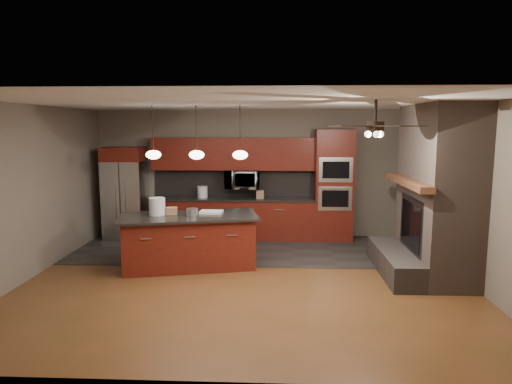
# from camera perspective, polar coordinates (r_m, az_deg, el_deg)

# --- Properties ---
(ground) EXTENTS (7.00, 7.00, 0.00)m
(ground) POSITION_cam_1_polar(r_m,az_deg,el_deg) (7.50, -1.19, -10.82)
(ground) COLOR brown
(ground) RESTS_ON ground
(ceiling) EXTENTS (7.00, 6.00, 0.02)m
(ceiling) POSITION_cam_1_polar(r_m,az_deg,el_deg) (7.10, -1.26, 11.07)
(ceiling) COLOR white
(ceiling) RESTS_ON back_wall
(back_wall) EXTENTS (7.00, 0.02, 2.80)m
(back_wall) POSITION_cam_1_polar(r_m,az_deg,el_deg) (10.14, -0.09, 2.30)
(back_wall) COLOR #675D52
(back_wall) RESTS_ON ground
(right_wall) EXTENTS (0.02, 6.00, 2.80)m
(right_wall) POSITION_cam_1_polar(r_m,az_deg,el_deg) (7.76, 25.51, -0.34)
(right_wall) COLOR #675D52
(right_wall) RESTS_ON ground
(left_wall) EXTENTS (0.02, 6.00, 2.80)m
(left_wall) POSITION_cam_1_polar(r_m,az_deg,el_deg) (8.18, -26.49, 0.00)
(left_wall) COLOR #675D52
(left_wall) RESTS_ON ground
(slate_tile_patch) EXTENTS (7.00, 2.40, 0.01)m
(slate_tile_patch) POSITION_cam_1_polar(r_m,az_deg,el_deg) (9.22, -0.44, -7.14)
(slate_tile_patch) COLOR #2C2927
(slate_tile_patch) RESTS_ON ground
(fireplace_column) EXTENTS (1.30, 2.10, 2.80)m
(fireplace_column) POSITION_cam_1_polar(r_m,az_deg,el_deg) (7.98, 21.30, -0.62)
(fireplace_column) COLOR brown
(fireplace_column) RESTS_ON ground
(back_cabinetry) EXTENTS (3.59, 0.64, 2.20)m
(back_cabinetry) POSITION_cam_1_polar(r_m,az_deg,el_deg) (9.99, -2.88, -0.73)
(back_cabinetry) COLOR maroon
(back_cabinetry) RESTS_ON ground
(oven_tower) EXTENTS (0.80, 0.63, 2.38)m
(oven_tower) POSITION_cam_1_polar(r_m,az_deg,el_deg) (9.92, 9.68, 0.84)
(oven_tower) COLOR maroon
(oven_tower) RESTS_ON ground
(microwave) EXTENTS (0.73, 0.41, 0.50)m
(microwave) POSITION_cam_1_polar(r_m,az_deg,el_deg) (9.92, -1.75, 1.59)
(microwave) COLOR silver
(microwave) RESTS_ON back_cabinetry
(refrigerator) EXTENTS (0.85, 0.75, 2.00)m
(refrigerator) POSITION_cam_1_polar(r_m,az_deg,el_deg) (10.34, -16.01, -0.14)
(refrigerator) COLOR silver
(refrigerator) RESTS_ON ground
(kitchen_island) EXTENTS (2.53, 1.56, 0.92)m
(kitchen_island) POSITION_cam_1_polar(r_m,az_deg,el_deg) (8.08, -8.35, -6.06)
(kitchen_island) COLOR maroon
(kitchen_island) RESTS_ON ground
(white_bucket) EXTENTS (0.37, 0.37, 0.30)m
(white_bucket) POSITION_cam_1_polar(r_m,az_deg,el_deg) (8.09, -12.26, -1.77)
(white_bucket) COLOR silver
(white_bucket) RESTS_ON kitchen_island
(paint_can) EXTENTS (0.25, 0.25, 0.13)m
(paint_can) POSITION_cam_1_polar(r_m,az_deg,el_deg) (7.92, -8.00, -2.50)
(paint_can) COLOR silver
(paint_can) RESTS_ON kitchen_island
(paint_tray) EXTENTS (0.41, 0.30, 0.04)m
(paint_tray) POSITION_cam_1_polar(r_m,az_deg,el_deg) (8.13, -5.60, -2.49)
(paint_tray) COLOR silver
(paint_tray) RESTS_ON kitchen_island
(cardboard_box) EXTENTS (0.21, 0.17, 0.12)m
(cardboard_box) POSITION_cam_1_polar(r_m,az_deg,el_deg) (8.10, -10.52, -2.34)
(cardboard_box) COLOR #96694D
(cardboard_box) RESTS_ON kitchen_island
(counter_bucket) EXTENTS (0.27, 0.27, 0.25)m
(counter_bucket) POSITION_cam_1_polar(r_m,az_deg,el_deg) (10.01, -6.70, 0.00)
(counter_bucket) COLOR silver
(counter_bucket) RESTS_ON back_cabinetry
(counter_box) EXTENTS (0.17, 0.14, 0.18)m
(counter_box) POSITION_cam_1_polar(r_m,az_deg,el_deg) (9.84, 0.50, -0.30)
(counter_box) COLOR #9D7451
(counter_box) RESTS_ON back_cabinetry
(pendant_left) EXTENTS (0.26, 0.26, 0.92)m
(pendant_left) POSITION_cam_1_polar(r_m,az_deg,el_deg) (8.07, -12.70, 4.60)
(pendant_left) COLOR black
(pendant_left) RESTS_ON ceiling
(pendant_center) EXTENTS (0.26, 0.26, 0.92)m
(pendant_center) POSITION_cam_1_polar(r_m,az_deg,el_deg) (7.91, -7.44, 4.66)
(pendant_center) COLOR black
(pendant_center) RESTS_ON ceiling
(pendant_right) EXTENTS (0.26, 0.26, 0.92)m
(pendant_right) POSITION_cam_1_polar(r_m,az_deg,el_deg) (7.81, -1.99, 4.68)
(pendant_right) COLOR black
(pendant_right) RESTS_ON ceiling
(ceiling_fan) EXTENTS (1.27, 1.33, 0.41)m
(ceiling_fan) POSITION_cam_1_polar(r_m,az_deg,el_deg) (6.41, 14.68, 8.05)
(ceiling_fan) COLOR black
(ceiling_fan) RESTS_ON ceiling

